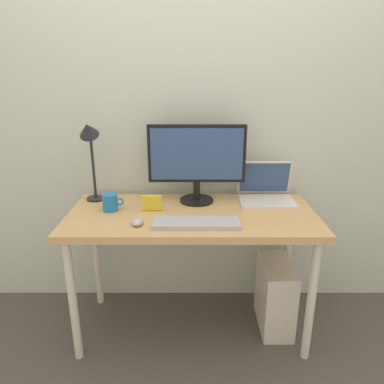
{
  "coord_description": "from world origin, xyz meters",
  "views": [
    {
      "loc": [
        -0.0,
        -1.87,
        1.51
      ],
      "look_at": [
        0.0,
        0.0,
        0.88
      ],
      "focal_mm": 34.12,
      "sensor_mm": 36.0,
      "label": 1
    }
  ],
  "objects": [
    {
      "name": "desk_lamp",
      "position": [
        -0.58,
        0.18,
        1.11
      ],
      "size": [
        0.11,
        0.16,
        0.5
      ],
      "color": "#232328",
      "rests_on": "desk"
    },
    {
      "name": "laptop",
      "position": [
        0.44,
        0.2,
        0.81
      ],
      "size": [
        0.32,
        0.26,
        0.23
      ],
      "color": "silver",
      "rests_on": "desk"
    },
    {
      "name": "back_wall",
      "position": [
        0.0,
        0.37,
        1.3
      ],
      "size": [
        4.4,
        0.04,
        2.6
      ],
      "primitive_type": "cube",
      "color": "silver",
      "rests_on": "ground_plane"
    },
    {
      "name": "coffee_mug",
      "position": [
        -0.46,
        0.03,
        0.8
      ],
      "size": [
        0.12,
        0.08,
        0.1
      ],
      "color": "#1E72BF",
      "rests_on": "desk"
    },
    {
      "name": "monitor",
      "position": [
        0.03,
        0.18,
        1.02
      ],
      "size": [
        0.56,
        0.2,
        0.46
      ],
      "color": "black",
      "rests_on": "desk"
    },
    {
      "name": "ground_plane",
      "position": [
        0.0,
        0.0,
        0.0
      ],
      "size": [
        6.0,
        6.0,
        0.0
      ],
      "primitive_type": "plane",
      "color": "#4C4742"
    },
    {
      "name": "mouse",
      "position": [
        -0.28,
        -0.17,
        0.77
      ],
      "size": [
        0.06,
        0.09,
        0.03
      ],
      "primitive_type": "ellipsoid",
      "color": "#B2B2B7",
      "rests_on": "desk"
    },
    {
      "name": "keyboard",
      "position": [
        0.02,
        -0.17,
        0.77
      ],
      "size": [
        0.44,
        0.14,
        0.02
      ],
      "primitive_type": "cube",
      "color": "#B2B2B7",
      "rests_on": "desk"
    },
    {
      "name": "computer_tower",
      "position": [
        0.5,
        0.02,
        0.21
      ],
      "size": [
        0.18,
        0.36,
        0.42
      ],
      "primitive_type": "cube",
      "color": "silver",
      "rests_on": "ground_plane"
    },
    {
      "name": "photo_frame",
      "position": [
        -0.22,
        0.02,
        0.8
      ],
      "size": [
        0.11,
        0.03,
        0.09
      ],
      "primitive_type": "cube",
      "rotation": [
        0.12,
        0.0,
        0.0
      ],
      "color": "yellow",
      "rests_on": "desk"
    },
    {
      "name": "desk",
      "position": [
        0.0,
        0.0,
        0.68
      ],
      "size": [
        1.37,
        0.62,
        0.76
      ],
      "color": "tan",
      "rests_on": "ground_plane"
    }
  ]
}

